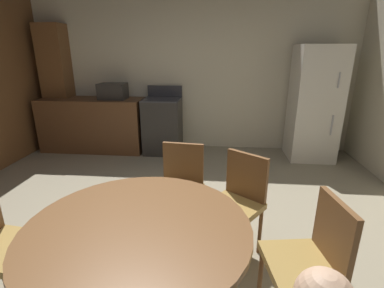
{
  "coord_description": "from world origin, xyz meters",
  "views": [
    {
      "loc": [
        0.47,
        -2.08,
        1.67
      ],
      "look_at": [
        0.21,
        0.62,
        0.77
      ],
      "focal_mm": 26.29,
      "sensor_mm": 36.0,
      "label": 1
    }
  ],
  "objects_px": {
    "chair_north": "(181,185)",
    "oven_range": "(163,125)",
    "microwave": "(113,91)",
    "chair_northeast": "(238,199)",
    "dining_table": "(139,248)",
    "refrigerator": "(314,104)",
    "chair_east": "(311,256)"
  },
  "relations": [
    {
      "from": "refrigerator",
      "to": "chair_east",
      "type": "height_order",
      "value": "refrigerator"
    },
    {
      "from": "oven_range",
      "to": "microwave",
      "type": "relative_size",
      "value": 2.5
    },
    {
      "from": "chair_northeast",
      "to": "microwave",
      "type": "bearing_deg",
      "value": -104.97
    },
    {
      "from": "microwave",
      "to": "chair_northeast",
      "type": "xyz_separation_m",
      "value": [
        1.94,
        -2.47,
        -0.53
      ]
    },
    {
      "from": "chair_northeast",
      "to": "oven_range",
      "type": "bearing_deg",
      "value": -118.86
    },
    {
      "from": "chair_northeast",
      "to": "chair_north",
      "type": "relative_size",
      "value": 1.0
    },
    {
      "from": "chair_northeast",
      "to": "chair_north",
      "type": "bearing_deg",
      "value": -74.45
    },
    {
      "from": "chair_northeast",
      "to": "chair_east",
      "type": "distance_m",
      "value": 0.77
    },
    {
      "from": "chair_east",
      "to": "oven_range",
      "type": "bearing_deg",
      "value": -72.98
    },
    {
      "from": "chair_north",
      "to": "oven_range",
      "type": "bearing_deg",
      "value": -159.25
    },
    {
      "from": "microwave",
      "to": "chair_east",
      "type": "bearing_deg",
      "value": -53.22
    },
    {
      "from": "chair_northeast",
      "to": "dining_table",
      "type": "bearing_deg",
      "value": 0.0
    },
    {
      "from": "refrigerator",
      "to": "dining_table",
      "type": "distance_m",
      "value": 3.76
    },
    {
      "from": "microwave",
      "to": "chair_north",
      "type": "distance_m",
      "value": 2.74
    },
    {
      "from": "oven_range",
      "to": "chair_north",
      "type": "relative_size",
      "value": 1.26
    },
    {
      "from": "oven_range",
      "to": "chair_east",
      "type": "distance_m",
      "value": 3.47
    },
    {
      "from": "refrigerator",
      "to": "microwave",
      "type": "height_order",
      "value": "refrigerator"
    },
    {
      "from": "chair_northeast",
      "to": "chair_east",
      "type": "xyz_separation_m",
      "value": [
        0.39,
        -0.66,
        0.0
      ]
    },
    {
      "from": "chair_northeast",
      "to": "refrigerator",
      "type": "bearing_deg",
      "value": -171.52
    },
    {
      "from": "microwave",
      "to": "chair_northeast",
      "type": "height_order",
      "value": "microwave"
    },
    {
      "from": "microwave",
      "to": "dining_table",
      "type": "relative_size",
      "value": 0.35
    },
    {
      "from": "oven_range",
      "to": "refrigerator",
      "type": "height_order",
      "value": "refrigerator"
    },
    {
      "from": "refrigerator",
      "to": "oven_range",
      "type": "bearing_deg",
      "value": 178.73
    },
    {
      "from": "refrigerator",
      "to": "chair_east",
      "type": "xyz_separation_m",
      "value": [
        -0.91,
        -3.07,
        -0.38
      ]
    },
    {
      "from": "microwave",
      "to": "chair_east",
      "type": "xyz_separation_m",
      "value": [
        2.34,
        -3.13,
        -0.53
      ]
    },
    {
      "from": "refrigerator",
      "to": "chair_east",
      "type": "bearing_deg",
      "value": -106.49
    },
    {
      "from": "dining_table",
      "to": "chair_east",
      "type": "xyz_separation_m",
      "value": [
        1.0,
        0.15,
        -0.11
      ]
    },
    {
      "from": "chair_northeast",
      "to": "chair_east",
      "type": "relative_size",
      "value": 1.0
    },
    {
      "from": "microwave",
      "to": "chair_east",
      "type": "height_order",
      "value": "microwave"
    },
    {
      "from": "dining_table",
      "to": "chair_north",
      "type": "height_order",
      "value": "chair_north"
    },
    {
      "from": "chair_north",
      "to": "chair_east",
      "type": "xyz_separation_m",
      "value": [
        0.9,
        -0.85,
        0.0
      ]
    },
    {
      "from": "oven_range",
      "to": "microwave",
      "type": "distance_m",
      "value": 1.0
    }
  ]
}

